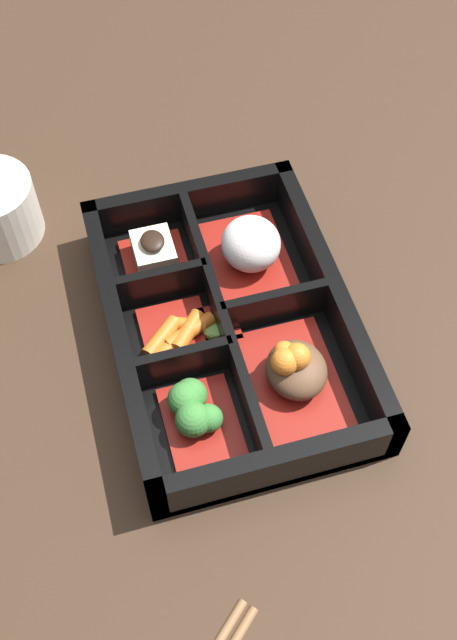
# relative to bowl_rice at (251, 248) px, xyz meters

# --- Properties ---
(ground_plane) EXTENTS (3.00, 3.00, 0.00)m
(ground_plane) POSITION_rel_bowl_rice_xyz_m (0.07, -0.04, -0.03)
(ground_plane) COLOR #382619
(bento_base) EXTENTS (0.29, 0.20, 0.01)m
(bento_base) POSITION_rel_bowl_rice_xyz_m (0.07, -0.04, -0.03)
(bento_base) COLOR black
(bento_base) RESTS_ON ground_plane
(bento_rim) EXTENTS (0.29, 0.20, 0.05)m
(bento_rim) POSITION_rel_bowl_rice_xyz_m (0.06, -0.04, -0.01)
(bento_rim) COLOR black
(bento_rim) RESTS_ON ground_plane
(bowl_rice) EXTENTS (0.11, 0.07, 0.05)m
(bowl_rice) POSITION_rel_bowl_rice_xyz_m (0.00, 0.00, 0.00)
(bowl_rice) COLOR maroon
(bowl_rice) RESTS_ON bento_base
(bowl_stew) EXTENTS (0.11, 0.07, 0.05)m
(bowl_stew) POSITION_rel_bowl_rice_xyz_m (0.13, -0.00, -0.00)
(bowl_stew) COLOR maroon
(bowl_stew) RESTS_ON bento_base
(bowl_tofu) EXTENTS (0.06, 0.06, 0.04)m
(bowl_tofu) POSITION_rel_bowl_rice_xyz_m (-0.02, -0.08, -0.01)
(bowl_tofu) COLOR maroon
(bowl_tofu) RESTS_ON bento_base
(bowl_carrots) EXTENTS (0.06, 0.07, 0.02)m
(bowl_carrots) POSITION_rel_bowl_rice_xyz_m (0.06, -0.08, -0.01)
(bowl_carrots) COLOR maroon
(bowl_carrots) RESTS_ON bento_base
(bowl_greens) EXTENTS (0.08, 0.06, 0.03)m
(bowl_greens) POSITION_rel_bowl_rice_xyz_m (0.14, -0.09, -0.01)
(bowl_greens) COLOR maroon
(bowl_greens) RESTS_ON bento_base
(bowl_pickles) EXTENTS (0.04, 0.03, 0.01)m
(bowl_pickles) POSITION_rel_bowl_rice_xyz_m (0.06, -0.05, -0.02)
(bowl_pickles) COLOR maroon
(bowl_pickles) RESTS_ON bento_base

